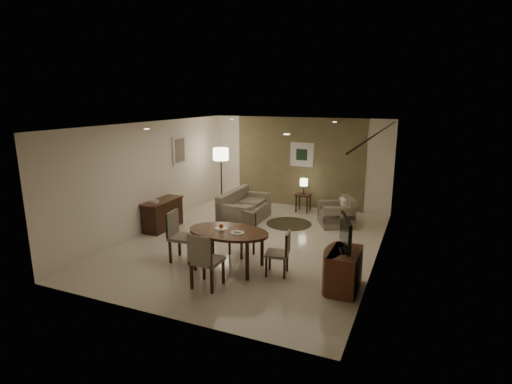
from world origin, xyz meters
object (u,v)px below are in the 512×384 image
at_px(dining_table, 229,249).
at_px(armchair, 336,212).
at_px(tv_cabinet, 345,270).
at_px(chair_near, 207,260).
at_px(side_table, 303,203).
at_px(console_desk, 163,214).
at_px(floor_lamp, 221,179).
at_px(chair_left, 183,237).
at_px(sofa, 245,207).
at_px(chair_right, 277,253).
at_px(chair_far, 242,234).

relative_size(dining_table, armchair, 1.92).
relative_size(tv_cabinet, chair_near, 0.89).
relative_size(armchair, side_table, 1.61).
xyz_separation_m(console_desk, floor_lamp, (0.46, 2.31, 0.54)).
height_order(dining_table, side_table, dining_table).
xyz_separation_m(chair_near, floor_lamp, (-2.19, 4.66, 0.40)).
xyz_separation_m(armchair, floor_lamp, (-3.54, 0.32, 0.53)).
bearing_deg(tv_cabinet, console_desk, 162.95).
bearing_deg(chair_left, side_table, -22.47).
relative_size(chair_near, floor_lamp, 0.56).
bearing_deg(sofa, floor_lamp, 51.36).
height_order(console_desk, chair_left, chair_left).
bearing_deg(armchair, side_table, -155.23).
bearing_deg(armchair, dining_table, -47.62).
bearing_deg(chair_right, console_desk, -121.40).
height_order(side_table, floor_lamp, floor_lamp).
distance_m(chair_left, armchair, 4.24).
bearing_deg(chair_far, sofa, 133.95).
bearing_deg(console_desk, chair_left, -43.25).
bearing_deg(console_desk, dining_table, -29.53).
bearing_deg(armchair, chair_left, -60.26).
distance_m(chair_left, side_table, 4.63).
relative_size(tv_cabinet, sofa, 0.52).
bearing_deg(floor_lamp, console_desk, -101.19).
xyz_separation_m(chair_left, sofa, (0.03, 2.91, -0.10)).
bearing_deg(tv_cabinet, floor_lamp, 139.30).
bearing_deg(side_table, chair_far, -93.77).
height_order(chair_near, chair_far, chair_near).
height_order(dining_table, floor_lamp, floor_lamp).
xyz_separation_m(dining_table, sofa, (-0.98, 2.87, 0.03)).
height_order(tv_cabinet, armchair, armchair).
bearing_deg(sofa, armchair, -76.12).
distance_m(chair_near, chair_right, 1.35).
distance_m(chair_near, armchair, 4.54).
bearing_deg(armchair, console_desk, -89.81).
height_order(console_desk, armchair, armchair).
xyz_separation_m(chair_right, armchair, (0.39, 3.39, -0.05)).
bearing_deg(tv_cabinet, chair_near, -159.23).
distance_m(console_desk, sofa, 2.16).
relative_size(chair_left, sofa, 0.59).
bearing_deg(chair_right, tv_cabinet, 75.47).
height_order(sofa, floor_lamp, floor_lamp).
relative_size(chair_left, chair_right, 1.21).
relative_size(dining_table, chair_far, 1.79).
xyz_separation_m(chair_near, side_table, (0.18, 5.28, -0.24)).
height_order(chair_near, chair_right, chair_near).
distance_m(console_desk, chair_right, 3.87).
height_order(console_desk, chair_right, chair_right).
relative_size(console_desk, chair_near, 1.19).
bearing_deg(side_table, dining_table, -92.49).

